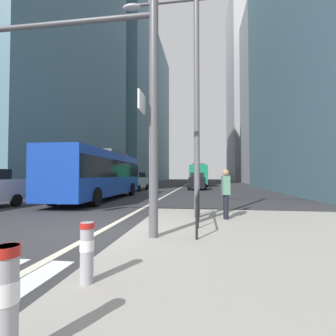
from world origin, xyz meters
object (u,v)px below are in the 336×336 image
bollard_left (87,249)px  city_bus_blue_oncoming (101,172)px  traffic_signal_gantry (75,77)px  pedestrian_waiting (226,191)px  car_receding_near (198,181)px  bollard_front (6,300)px  city_bus_red_receding (199,174)px  car_oncoming_mid (135,181)px  street_lamp_post (197,73)px  city_bus_red_distant (202,175)px

bollard_left → city_bus_blue_oncoming: bearing=112.9°
traffic_signal_gantry → pedestrian_waiting: traffic_signal_gantry is taller
traffic_signal_gantry → bollard_left: (1.62, -2.55, -3.50)m
car_receding_near → bollard_front: 26.50m
city_bus_red_receding → car_oncoming_mid: (-6.61, -12.89, -0.84)m
traffic_signal_gantry → bollard_front: size_ratio=6.60×
city_bus_blue_oncoming → traffic_signal_gantry: size_ratio=1.82×
bollard_front → city_bus_blue_oncoming: bearing=110.9°
pedestrian_waiting → street_lamp_post: bearing=171.4°
city_bus_red_receding → pedestrian_waiting: size_ratio=6.46×
street_lamp_post → bollard_front: (-1.29, -6.93, -4.62)m
traffic_signal_gantry → pedestrian_waiting: size_ratio=3.64×
car_oncoming_mid → car_receding_near: (6.67, 2.46, -0.00)m
pedestrian_waiting → city_bus_blue_oncoming: bearing=136.9°
bollard_front → pedestrian_waiting: 7.16m
bollard_front → bollard_left: 1.48m
city_bus_red_receding → bollard_left: (-0.90, -35.44, -1.23)m
pedestrian_waiting → car_oncoming_mid: bearing=115.0°
bollard_left → pedestrian_waiting: size_ratio=0.49×
city_bus_red_receding → city_bus_red_distant: bearing=89.1°
city_bus_red_receding → traffic_signal_gantry: (-2.52, -32.89, 2.27)m
traffic_signal_gantry → street_lamp_post: (2.99, 2.90, 1.17)m
car_receding_near → bollard_front: car_receding_near is taller
pedestrian_waiting → city_bus_red_distant: bearing=91.2°
city_bus_red_receding → car_oncoming_mid: bearing=-117.1°
bollard_front → bollard_left: (-0.08, 1.47, -0.05)m
city_bus_red_receding → car_oncoming_mid: 14.51m
city_bus_blue_oncoming → city_bus_red_receding: 23.85m
city_bus_blue_oncoming → car_receding_near: (6.20, 12.61, -0.85)m
city_bus_red_distant → pedestrian_waiting: 51.99m
city_bus_blue_oncoming → bollard_left: (5.23, -12.39, -1.23)m
traffic_signal_gantry → city_bus_blue_oncoming: bearing=110.1°
car_receding_near → pedestrian_waiting: car_receding_near is taller
city_bus_red_receding → bollard_front: (-0.82, -36.91, -1.17)m
city_bus_red_receding → street_lamp_post: (0.47, -29.99, 3.45)m
car_oncoming_mid → bollard_left: (5.71, -22.55, -0.38)m
city_bus_red_receding → pedestrian_waiting: bearing=-87.3°
traffic_signal_gantry → pedestrian_waiting: (3.97, 2.76, -3.03)m
bollard_front → bollard_left: bearing=92.9°
city_bus_red_receding → bollard_front: size_ratio=11.73×
city_bus_blue_oncoming → street_lamp_post: street_lamp_post is taller
city_bus_blue_oncoming → bollard_front: 14.90m
car_oncoming_mid → bollard_front: car_oncoming_mid is taller
car_receding_near → city_bus_red_distant: bearing=89.5°
bollard_left → city_bus_red_distant: bearing=88.8°
city_bus_blue_oncoming → car_oncoming_mid: size_ratio=2.43×
traffic_signal_gantry → bollard_left: bearing=-57.5°
city_bus_red_receding → car_receding_near: size_ratio=2.61×
car_receding_near → car_oncoming_mid: bearing=-159.8°
bollard_front → traffic_signal_gantry: bearing=112.9°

